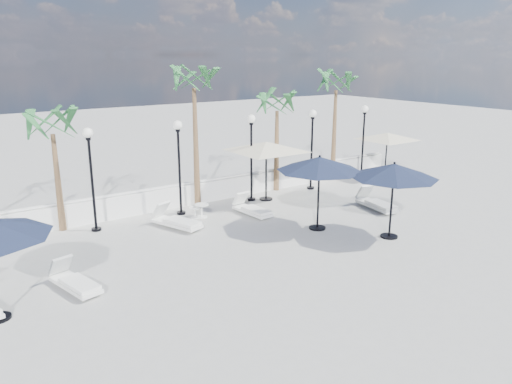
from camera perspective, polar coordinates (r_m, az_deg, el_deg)
ground at (r=15.55m, az=2.38°, el=-8.59°), size 100.00×100.00×0.00m
balustrade at (r=21.48m, az=-9.78°, el=-0.63°), size 26.00×0.30×1.01m
lamppost_2 at (r=18.90m, az=-18.37°, el=2.93°), size 0.36×0.36×3.84m
lamppost_3 at (r=20.13m, az=-8.82°, el=4.27°), size 0.36×0.36×3.84m
lamppost_4 at (r=21.86m, az=-0.54°, el=5.33°), size 0.36×0.36×3.84m
lamppost_5 at (r=23.98m, az=6.42°, el=6.13°), size 0.36×0.36×3.84m
lamppost_6 at (r=26.40m, az=12.20°, el=6.73°), size 0.36×0.36×3.84m
palm_1 at (r=19.20m, az=-22.26°, el=6.60°), size 2.60×2.60×4.70m
palm_2 at (r=21.05m, az=-7.11°, el=12.02°), size 2.60×2.60×6.10m
palm_3 at (r=23.46m, az=2.42°, el=9.60°), size 2.60×2.60×4.90m
palm_4 at (r=25.80m, az=9.14°, el=11.68°), size 2.60×2.60×5.70m
lounger_3 at (r=14.93m, az=-20.01°, el=-9.59°), size 1.04×2.02×0.72m
lounger_4 at (r=19.09m, az=-9.07°, el=-3.28°), size 1.36×2.20×0.79m
lounger_5 at (r=20.34m, az=-0.46°, el=-1.96°), size 0.79×2.01×0.74m
lounger_6 at (r=21.68m, az=13.60°, el=-1.23°), size 1.03×2.22×0.80m
side_table_1 at (r=20.12m, az=-6.22°, el=-2.00°), size 0.56×0.56×0.55m
side_table_2 at (r=20.09m, az=-6.98°, el=-2.23°), size 0.46×0.46×0.45m
parasol_navy_mid at (r=18.28m, az=7.26°, el=3.17°), size 3.15×3.15×2.82m
parasol_navy_right at (r=17.91m, az=15.49°, el=2.30°), size 3.08×3.08×2.76m
parasol_cream_sq_a at (r=21.93m, az=1.18°, el=5.72°), size 5.78×5.78×2.84m
parasol_cream_sq_b at (r=27.33m, az=14.81°, el=6.53°), size 5.06×5.06×2.53m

